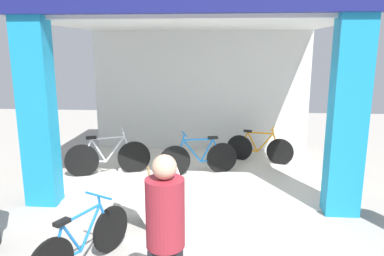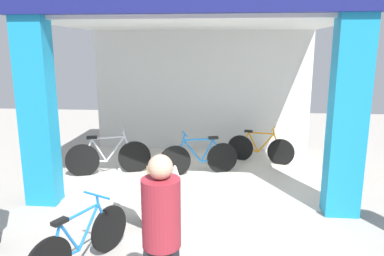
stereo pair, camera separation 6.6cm
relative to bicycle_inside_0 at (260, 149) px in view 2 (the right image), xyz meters
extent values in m
plane|color=#9E9991|center=(-1.41, -2.56, -0.34)|extent=(18.80, 18.80, 0.00)
cube|color=beige|center=(-1.41, -0.75, -0.33)|extent=(5.40, 3.61, 0.02)
cube|color=silver|center=(-1.41, 1.05, 1.20)|extent=(5.40, 0.12, 3.07)
cube|color=#198CBF|center=(-3.85, -2.56, 1.20)|extent=(0.52, 0.36, 3.07)
cube|color=#198CBF|center=(1.03, -2.56, 1.20)|extent=(0.52, 0.36, 3.07)
cube|color=silver|center=(-1.41, -0.75, 2.70)|extent=(5.40, 3.61, 0.06)
cylinder|color=black|center=(-0.44, 0.14, -0.04)|extent=(0.59, 0.22, 0.60)
cylinder|color=black|center=(0.45, -0.14, -0.04)|extent=(0.59, 0.22, 0.60)
cylinder|color=orange|center=(-0.23, 0.07, -0.06)|extent=(0.40, 0.15, 0.08)
cylinder|color=orange|center=(-0.15, 0.05, 0.14)|extent=(0.26, 0.11, 0.45)
cylinder|color=orange|center=(0.13, -0.04, 0.15)|extent=(0.36, 0.14, 0.47)
cylinder|color=orange|center=(0.01, 0.00, 0.36)|extent=(0.56, 0.20, 0.05)
cylinder|color=orange|center=(-0.34, 0.11, 0.16)|extent=(0.20, 0.09, 0.41)
cylinder|color=orange|center=(0.36, -0.11, 0.17)|extent=(0.18, 0.08, 0.42)
cylinder|color=orange|center=(0.28, -0.09, 0.43)|extent=(0.06, 0.05, 0.13)
cylinder|color=orange|center=(0.27, -0.08, 0.49)|extent=(0.15, 0.41, 0.03)
cube|color=black|center=(-0.26, 0.08, 0.38)|extent=(0.20, 0.14, 0.05)
cylinder|color=black|center=(-0.85, -0.79, -0.01)|extent=(0.63, 0.24, 0.65)
cylinder|color=black|center=(-1.81, -1.09, -0.01)|extent=(0.63, 0.24, 0.65)
cylinder|color=blue|center=(-1.08, -0.86, -0.04)|extent=(0.43, 0.17, 0.08)
cylinder|color=blue|center=(-1.16, -0.88, 0.17)|extent=(0.28, 0.12, 0.49)
cylinder|color=blue|center=(-1.46, -0.98, 0.18)|extent=(0.39, 0.15, 0.51)
cylinder|color=blue|center=(-1.34, -0.94, 0.42)|extent=(0.60, 0.22, 0.05)
cylinder|color=blue|center=(-0.96, -0.82, 0.20)|extent=(0.21, 0.10, 0.44)
cylinder|color=blue|center=(-1.71, -1.06, 0.21)|extent=(0.20, 0.09, 0.45)
cylinder|color=blue|center=(-1.63, -1.03, 0.49)|extent=(0.06, 0.05, 0.14)
cylinder|color=blue|center=(-1.62, -1.03, 0.56)|extent=(0.17, 0.44, 0.03)
cube|color=black|center=(-1.04, -0.85, 0.44)|extent=(0.22, 0.15, 0.05)
cylinder|color=black|center=(-3.69, -1.26, 0.00)|extent=(0.66, 0.26, 0.68)
cylinder|color=black|center=(-2.69, -0.93, 0.00)|extent=(0.66, 0.26, 0.68)
cylinder|color=silver|center=(-3.45, -1.19, -0.02)|extent=(0.45, 0.18, 0.09)
cylinder|color=silver|center=(-3.36, -1.16, 0.20)|extent=(0.29, 0.13, 0.51)
cylinder|color=silver|center=(-3.05, -1.05, 0.21)|extent=(0.41, 0.17, 0.53)
cylinder|color=silver|center=(-3.18, -1.10, 0.45)|extent=(0.63, 0.24, 0.05)
cylinder|color=silver|center=(-3.58, -1.23, 0.22)|extent=(0.22, 0.11, 0.46)
cylinder|color=silver|center=(-2.79, -0.97, 0.23)|extent=(0.21, 0.10, 0.47)
cylinder|color=silver|center=(-2.88, -1.00, 0.53)|extent=(0.07, 0.05, 0.14)
cylinder|color=silver|center=(-2.89, -1.00, 0.60)|extent=(0.18, 0.46, 0.03)
cube|color=black|center=(-3.49, -1.20, 0.48)|extent=(0.23, 0.16, 0.05)
cylinder|color=black|center=(-2.28, -3.95, -0.04)|extent=(0.30, 0.56, 0.60)
cylinder|color=blue|center=(-2.55, -4.51, 0.14)|extent=(0.14, 0.25, 0.45)
cylinder|color=blue|center=(-2.42, -4.25, 0.14)|extent=(0.19, 0.35, 0.47)
cylinder|color=blue|center=(-2.47, -4.36, 0.36)|extent=(0.28, 0.53, 0.05)
cylinder|color=blue|center=(-2.64, -4.70, 0.16)|extent=(0.12, 0.19, 0.40)
cylinder|color=blue|center=(-2.32, -4.03, 0.17)|extent=(0.11, 0.18, 0.42)
cylinder|color=blue|center=(-2.35, -4.11, 0.43)|extent=(0.05, 0.06, 0.13)
cylinder|color=blue|center=(-2.36, -4.12, 0.49)|extent=(0.39, 0.21, 0.03)
cube|color=black|center=(-2.60, -4.62, 0.38)|extent=(0.16, 0.20, 0.05)
cube|color=silver|center=(-2.13, -3.22, 0.07)|extent=(0.56, 0.60, 0.82)
cube|color=silver|center=(-1.72, -3.12, 0.07)|extent=(0.56, 0.60, 0.82)
cylinder|color=olive|center=(-1.92, -3.17, 0.47)|extent=(0.15, 0.50, 0.03)
cylinder|color=maroon|center=(-1.37, -5.15, 0.79)|extent=(0.39, 0.39, 0.64)
sphere|color=#D8AD8C|center=(-1.37, -5.15, 1.22)|extent=(0.22, 0.22, 0.22)
camera|label=1|loc=(-0.89, -8.17, 2.24)|focal=34.22mm
camera|label=2|loc=(-0.82, -8.16, 2.24)|focal=34.22mm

